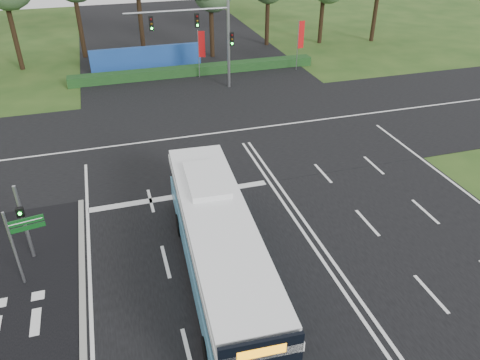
# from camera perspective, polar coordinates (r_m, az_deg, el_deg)

# --- Properties ---
(ground) EXTENTS (120.00, 120.00, 0.00)m
(ground) POSITION_cam_1_polar(r_m,az_deg,el_deg) (22.42, 7.92, -6.71)
(ground) COLOR #244617
(ground) RESTS_ON ground
(road_main) EXTENTS (20.00, 120.00, 0.04)m
(road_main) POSITION_cam_1_polar(r_m,az_deg,el_deg) (22.41, 7.92, -6.67)
(road_main) COLOR black
(road_main) RESTS_ON ground
(road_cross) EXTENTS (120.00, 14.00, 0.05)m
(road_cross) POSITION_cam_1_polar(r_m,az_deg,el_deg) (32.06, -0.69, 5.99)
(road_cross) COLOR black
(road_cross) RESTS_ON ground
(bike_path) EXTENTS (5.00, 18.00, 0.06)m
(bike_path) POSITION_cam_1_polar(r_m,az_deg,el_deg) (19.29, -25.97, -17.93)
(bike_path) COLOR black
(bike_path) RESTS_ON ground
(kerb_strip) EXTENTS (0.25, 18.00, 0.12)m
(kerb_strip) POSITION_cam_1_polar(r_m,az_deg,el_deg) (18.85, -18.58, -17.14)
(kerb_strip) COLOR gray
(kerb_strip) RESTS_ON ground
(city_bus) EXTENTS (3.21, 12.36, 3.51)m
(city_bus) POSITION_cam_1_polar(r_m,az_deg,el_deg) (18.79, -2.56, -8.11)
(city_bus) COLOR #57A2CA
(city_bus) RESTS_ON ground
(pedestrian_signal) EXTENTS (0.30, 0.43, 3.70)m
(pedestrian_signal) POSITION_cam_1_polar(r_m,az_deg,el_deg) (21.73, -24.90, -4.51)
(pedestrian_signal) COLOR gray
(pedestrian_signal) RESTS_ON ground
(street_sign) EXTENTS (1.38, 0.30, 3.57)m
(street_sign) POSITION_cam_1_polar(r_m,az_deg,el_deg) (20.32, -25.24, -6.34)
(street_sign) COLOR gray
(street_sign) RESTS_ON ground
(banner_flag_mid) EXTENTS (0.59, 0.22, 4.15)m
(banner_flag_mid) POSITION_cam_1_polar(r_m,az_deg,el_deg) (41.73, -4.79, 15.86)
(banner_flag_mid) COLOR gray
(banner_flag_mid) RESTS_ON ground
(banner_flag_right) EXTENTS (0.65, 0.19, 4.49)m
(banner_flag_right) POSITION_cam_1_polar(r_m,az_deg,el_deg) (44.03, 7.35, 16.81)
(banner_flag_right) COLOR gray
(banner_flag_right) RESTS_ON ground
(traffic_light_gantry) EXTENTS (8.41, 0.28, 7.00)m
(traffic_light_gantry) POSITION_cam_1_polar(r_m,az_deg,el_deg) (38.37, -4.13, 17.53)
(traffic_light_gantry) COLOR gray
(traffic_light_gantry) RESTS_ON ground
(hedge) EXTENTS (22.00, 1.20, 0.80)m
(hedge) POSITION_cam_1_polar(r_m,az_deg,el_deg) (43.26, -5.43, 13.17)
(hedge) COLOR #143717
(hedge) RESTS_ON ground
(blue_hoarding) EXTENTS (10.00, 0.30, 2.20)m
(blue_hoarding) POSITION_cam_1_polar(r_m,az_deg,el_deg) (44.87, -11.32, 14.32)
(blue_hoarding) COLOR #1B4393
(blue_hoarding) RESTS_ON ground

